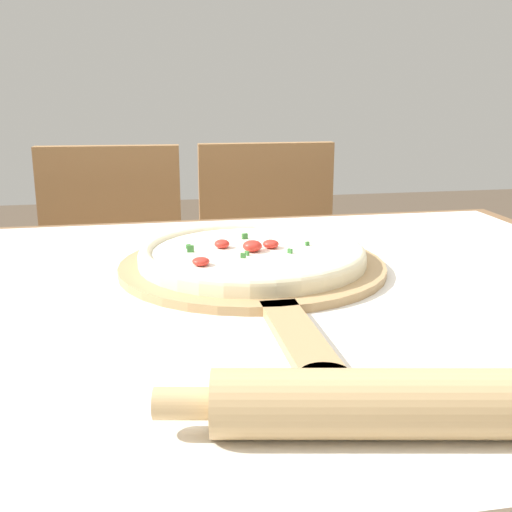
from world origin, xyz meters
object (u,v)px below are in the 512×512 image
Objects in this scene: chair_left at (111,289)px; chair_right at (272,280)px; pizza at (252,254)px; pizza_peel at (255,270)px; rolling_pin at (424,404)px.

chair_right is (0.44, 0.00, 0.00)m from chair_left.
chair_left reaches higher than pizza.
pizza reaches higher than pizza_peel.
pizza is at bearing -68.21° from chair_left.
pizza_peel is 0.69× the size of chair_right.
rolling_pin is at bearing -84.06° from pizza.
rolling_pin reaches higher than pizza.
chair_left is (-0.24, 0.77, -0.29)m from pizza.
pizza is 0.80× the size of rolling_pin.
pizza_peel is 0.87m from chair_left.
rolling_pin is (0.05, -0.48, 0.00)m from pizza.
pizza is 0.39× the size of chair_left.
rolling_pin reaches higher than pizza_peel.
pizza_peel is at bearing -89.58° from pizza.
chair_left is (-0.24, 0.79, -0.27)m from pizza_peel.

